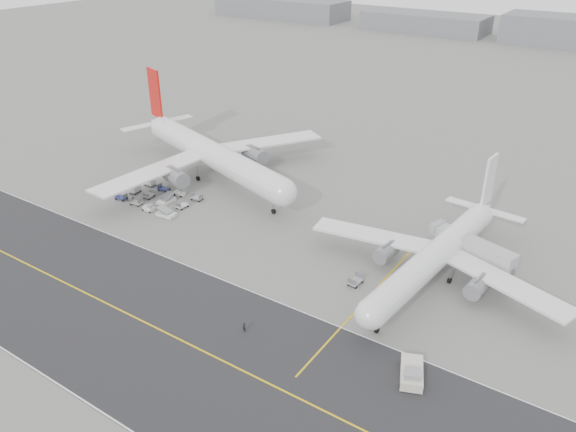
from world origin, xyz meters
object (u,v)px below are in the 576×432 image
Objects in this scene: airliner_a at (210,153)px; airliner_b at (437,254)px; jet_bridge at (473,249)px; ground_crew_a at (244,327)px; pushback_tug at (412,373)px.

airliner_a is 1.26× the size of airliner_b.
jet_bridge is 42.78m from ground_crew_a.
airliner_b is 28.77× the size of ground_crew_a.
airliner_a is 77.14m from pushback_tug.
airliner_a is 62.19m from airliner_b.
airliner_b is 7.37m from jet_bridge.
airliner_b reaches higher than pushback_tug.
jet_bridge is at bearing 67.72° from ground_crew_a.
pushback_tug is (6.32, -25.19, -3.81)m from airliner_b.
airliner_b is (60.98, -12.13, -1.44)m from airliner_a.
airliner_a is at bearing 128.92° from pushback_tug.
airliner_b is 5.90× the size of pushback_tug.
jet_bridge is (-1.82, 31.03, 3.55)m from pushback_tug.
airliner_a reaches higher than airliner_b.
ground_crew_a is (-18.57, -30.00, -3.94)m from airliner_b.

